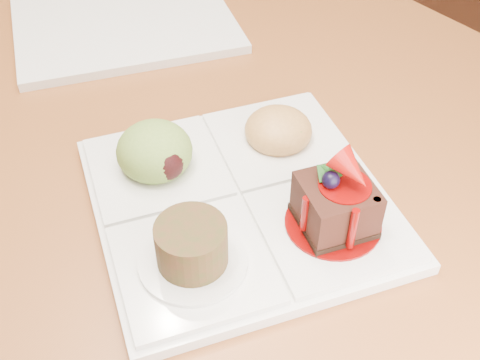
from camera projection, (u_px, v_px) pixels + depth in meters
ground at (85, 304)px, 1.40m from camera, size 6.00×6.00×0.00m
dining_table at (7, 45)px, 0.93m from camera, size 1.00×1.80×0.75m
sampler_plate at (237, 188)px, 0.57m from camera, size 0.34×0.34×0.10m
second_plate at (121, 14)px, 0.85m from camera, size 0.37×0.37×0.01m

